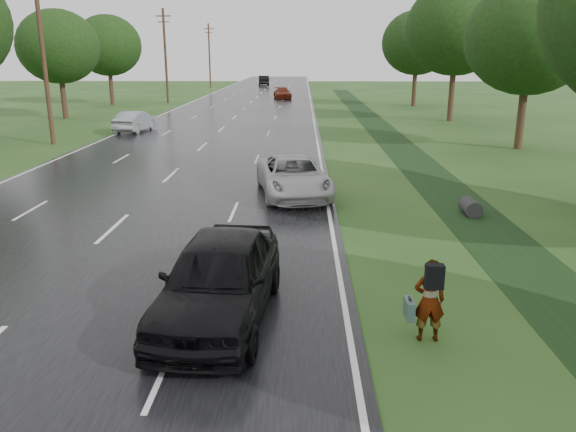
% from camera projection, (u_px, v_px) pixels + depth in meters
% --- Properties ---
extents(road, '(14.00, 180.00, 0.04)m').
position_uv_depth(road, '(241.00, 112.00, 52.83)').
color(road, black).
rests_on(road, ground).
extents(edge_stripe_east, '(0.12, 180.00, 0.01)m').
position_uv_depth(edge_stripe_east, '(312.00, 112.00, 52.65)').
color(edge_stripe_east, silver).
rests_on(edge_stripe_east, road).
extents(edge_stripe_west, '(0.12, 180.00, 0.01)m').
position_uv_depth(edge_stripe_west, '(170.00, 111.00, 52.98)').
color(edge_stripe_west, silver).
rests_on(edge_stripe_west, road).
extents(center_line, '(0.12, 180.00, 0.01)m').
position_uv_depth(center_line, '(241.00, 112.00, 52.82)').
color(center_line, silver).
rests_on(center_line, road).
extents(drainage_ditch, '(2.20, 120.00, 0.56)m').
position_uv_depth(drainage_ditch, '(419.00, 165.00, 27.28)').
color(drainage_ditch, black).
rests_on(drainage_ditch, ground).
extents(utility_pole_mid, '(1.60, 0.26, 10.00)m').
position_uv_depth(utility_pole_mid, '(43.00, 55.00, 32.41)').
color(utility_pole_mid, '#3C2A18').
rests_on(utility_pole_mid, ground).
extents(utility_pole_far, '(1.60, 0.26, 10.00)m').
position_uv_depth(utility_pole_far, '(165.00, 55.00, 61.23)').
color(utility_pole_far, '#3C2A18').
rests_on(utility_pole_far, ground).
extents(utility_pole_distant, '(1.60, 0.26, 10.00)m').
position_uv_depth(utility_pole_distant, '(209.00, 55.00, 90.05)').
color(utility_pole_distant, '#3C2A18').
rests_on(utility_pole_distant, ground).
extents(tree_east_c, '(7.00, 7.00, 9.29)m').
position_uv_depth(tree_east_c, '(530.00, 37.00, 30.51)').
color(tree_east_c, '#3C2A18').
rests_on(tree_east_c, ground).
extents(tree_east_d, '(8.00, 8.00, 10.76)m').
position_uv_depth(tree_east_d, '(457.00, 29.00, 43.69)').
color(tree_east_d, '#3C2A18').
rests_on(tree_east_d, ground).
extents(tree_east_f, '(7.20, 7.20, 9.62)m').
position_uv_depth(tree_east_f, '(417.00, 43.00, 57.37)').
color(tree_east_f, '#3C2A18').
rests_on(tree_east_f, ground).
extents(tree_west_d, '(6.60, 6.60, 8.80)m').
position_uv_depth(tree_west_d, '(58.00, 47.00, 45.80)').
color(tree_west_d, '#3C2A18').
rests_on(tree_west_d, ground).
extents(tree_west_f, '(7.00, 7.00, 9.29)m').
position_uv_depth(tree_west_f, '(108.00, 46.00, 59.18)').
color(tree_west_f, '#3C2A18').
rests_on(tree_west_f, ground).
extents(pedestrian, '(0.72, 0.65, 1.61)m').
position_uv_depth(pedestrian, '(428.00, 299.00, 10.36)').
color(pedestrian, '#A5998C').
rests_on(pedestrian, ground).
extents(white_pickup, '(3.23, 5.55, 1.45)m').
position_uv_depth(white_pickup, '(293.00, 176.00, 21.17)').
color(white_pickup, '#BABABA').
rests_on(white_pickup, road).
extents(dark_sedan, '(2.46, 5.24, 1.73)m').
position_uv_depth(dark_sedan, '(219.00, 278.00, 11.17)').
color(dark_sedan, black).
rests_on(dark_sedan, road).
extents(silver_sedan, '(2.06, 4.46, 1.42)m').
position_uv_depth(silver_sedan, '(135.00, 121.00, 38.93)').
color(silver_sedan, gray).
rests_on(silver_sedan, road).
extents(far_car_red, '(2.56, 4.80, 1.32)m').
position_uv_depth(far_car_red, '(282.00, 93.00, 68.35)').
color(far_car_red, maroon).
rests_on(far_car_red, road).
extents(far_car_dark, '(2.23, 5.22, 1.67)m').
position_uv_depth(far_car_dark, '(264.00, 80.00, 98.15)').
color(far_car_dark, black).
rests_on(far_car_dark, road).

